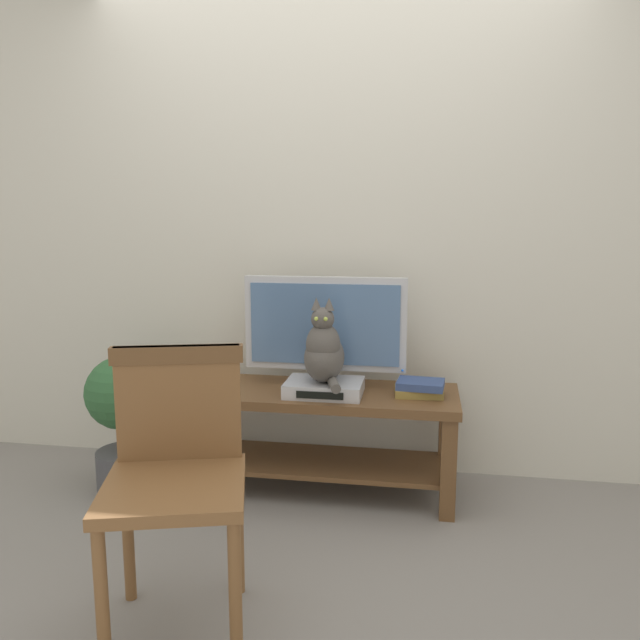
{
  "coord_description": "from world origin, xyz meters",
  "views": [
    {
      "loc": [
        0.47,
        -2.39,
        1.35
      ],
      "look_at": [
        -0.01,
        0.43,
        0.87
      ],
      "focal_mm": 34.64,
      "sensor_mm": 36.0,
      "label": 1
    }
  ],
  "objects": [
    {
      "name": "potted_plant",
      "position": [
        -0.96,
        0.32,
        0.39
      ],
      "size": [
        0.36,
        0.36,
        0.69
      ],
      "color": "#47474C",
      "rests_on": "ground"
    },
    {
      "name": "tv",
      "position": [
        -0.01,
        0.58,
        0.8
      ],
      "size": [
        0.81,
        0.2,
        0.55
      ],
      "color": "#B7B7BC",
      "rests_on": "tv_stand"
    },
    {
      "name": "cat",
      "position": [
        0.02,
        0.4,
        0.73
      ],
      "size": [
        0.2,
        0.36,
        0.41
      ],
      "color": "#514C47",
      "rests_on": "media_box"
    },
    {
      "name": "wooden_chair",
      "position": [
        -0.32,
        -0.56,
        0.55
      ],
      "size": [
        0.55,
        0.55,
        0.92
      ],
      "color": "brown",
      "rests_on": "ground"
    },
    {
      "name": "ground_plane",
      "position": [
        0.0,
        0.0,
        0.0
      ],
      "size": [
        12.0,
        12.0,
        0.0
      ],
      "primitive_type": "plane",
      "color": "gray"
    },
    {
      "name": "book_stack",
      "position": [
        0.46,
        0.47,
        0.56
      ],
      "size": [
        0.24,
        0.18,
        0.07
      ],
      "color": "olive",
      "rests_on": "tv_stand"
    },
    {
      "name": "back_wall",
      "position": [
        0.0,
        0.88,
        1.4
      ],
      "size": [
        7.0,
        0.12,
        2.8
      ],
      "primitive_type": "cube",
      "color": "beige",
      "rests_on": "ground"
    },
    {
      "name": "media_box",
      "position": [
        0.02,
        0.42,
        0.55
      ],
      "size": [
        0.36,
        0.26,
        0.07
      ],
      "color": "#BCBCC1",
      "rests_on": "tv_stand"
    },
    {
      "name": "tv_stand",
      "position": [
        -0.01,
        0.48,
        0.36
      ],
      "size": [
        1.32,
        0.49,
        0.52
      ],
      "color": "brown",
      "rests_on": "ground"
    }
  ]
}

